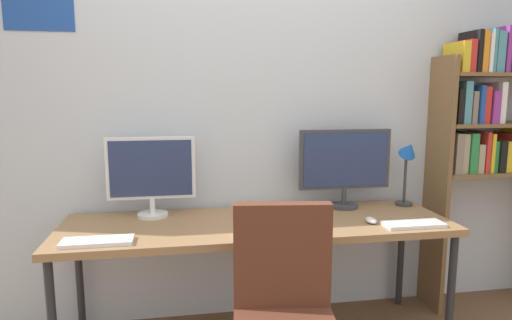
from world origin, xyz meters
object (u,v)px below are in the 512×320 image
(monitor_right, at_px, (345,163))
(computer_mouse, at_px, (371,220))
(keyboard_right, at_px, (413,224))
(keyboard_center, at_px, (265,232))
(monitor_left, at_px, (151,173))
(bookshelf, at_px, (488,125))
(keyboard_left, at_px, (97,241))
(desk_lamp, at_px, (408,161))
(desk, at_px, (257,230))

(monitor_right, xyz_separation_m, computer_mouse, (0.03, -0.35, -0.27))
(keyboard_right, bearing_deg, keyboard_center, 180.00)
(monitor_left, distance_m, monitor_right, 1.20)
(bookshelf, height_order, keyboard_right, bookshelf)
(keyboard_left, bearing_deg, keyboard_center, 0.00)
(keyboard_right, bearing_deg, keyboard_left, 180.00)
(monitor_right, bearing_deg, desk_lamp, -5.42)
(monitor_left, relative_size, monitor_right, 0.87)
(bookshelf, xyz_separation_m, keyboard_left, (-2.44, -0.46, -0.50))
(monitor_left, xyz_separation_m, keyboard_center, (0.60, -0.44, -0.25))
(keyboard_left, height_order, computer_mouse, computer_mouse)
(keyboard_left, xyz_separation_m, computer_mouse, (1.47, 0.09, 0.01))
(desk, height_order, computer_mouse, computer_mouse)
(monitor_right, relative_size, computer_mouse, 6.19)
(bookshelf, bearing_deg, desk_lamp, -174.59)
(keyboard_right, bearing_deg, monitor_left, 162.92)
(desk, distance_m, monitor_left, 0.71)
(bookshelf, xyz_separation_m, monitor_left, (-2.20, -0.02, -0.25))
(keyboard_left, relative_size, computer_mouse, 3.59)
(desk_lamp, relative_size, keyboard_center, 1.38)
(monitor_right, distance_m, keyboard_center, 0.80)
(keyboard_right, xyz_separation_m, computer_mouse, (-0.21, 0.09, 0.01))
(desk, relative_size, keyboard_center, 6.90)
(keyboard_left, distance_m, keyboard_right, 1.68)
(desk, height_order, desk_lamp, desk_lamp)
(desk, distance_m, monitor_right, 0.72)
(computer_mouse, bearing_deg, monitor_left, 164.09)
(keyboard_left, distance_m, keyboard_center, 0.84)
(keyboard_left, bearing_deg, monitor_right, 17.08)
(monitor_right, relative_size, keyboard_right, 1.77)
(keyboard_left, bearing_deg, keyboard_right, 0.00)
(desk_lamp, xyz_separation_m, keyboard_right, (-0.17, -0.40, -0.29))
(desk, bearing_deg, bookshelf, 8.16)
(computer_mouse, bearing_deg, bookshelf, 20.72)
(monitor_right, bearing_deg, computer_mouse, -85.07)
(keyboard_center, height_order, keyboard_right, same)
(monitor_left, xyz_separation_m, monitor_right, (1.20, 0.00, 0.02))
(desk, bearing_deg, monitor_right, 19.49)
(computer_mouse, bearing_deg, desk, 167.62)
(keyboard_center, xyz_separation_m, computer_mouse, (0.63, 0.09, 0.01))
(monitor_left, xyz_separation_m, keyboard_right, (1.44, -0.44, -0.25))
(desk, xyz_separation_m, monitor_left, (-0.60, 0.21, 0.32))
(desk, bearing_deg, keyboard_right, -15.31)
(keyboard_center, bearing_deg, keyboard_right, 0.00)
(keyboard_left, xyz_separation_m, keyboard_center, (0.84, 0.00, 0.00))
(desk, distance_m, bookshelf, 1.72)
(desk, bearing_deg, keyboard_center, -90.00)
(monitor_right, relative_size, keyboard_center, 1.85)
(desk_lamp, distance_m, keyboard_left, 1.91)
(bookshelf, relative_size, keyboard_right, 5.63)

